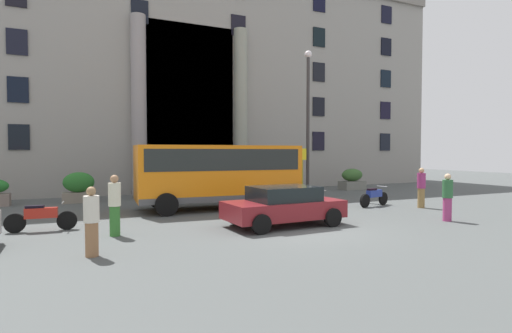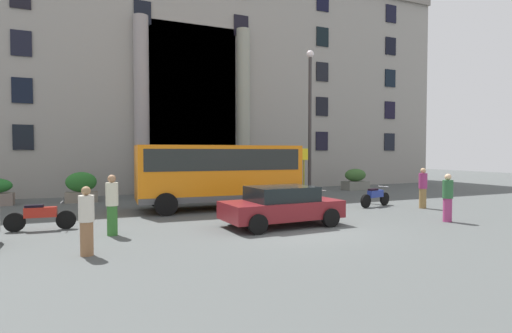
{
  "view_description": "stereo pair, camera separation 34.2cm",
  "coord_description": "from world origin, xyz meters",
  "px_view_note": "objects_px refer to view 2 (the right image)",
  "views": [
    {
      "loc": [
        -6.73,
        -10.95,
        2.49
      ],
      "look_at": [
        0.45,
        4.6,
        1.86
      ],
      "focal_mm": 27.98,
      "sensor_mm": 36.0,
      "label": 1
    },
    {
      "loc": [
        -6.42,
        -11.09,
        2.49
      ],
      "look_at": [
        0.45,
        4.6,
        1.86
      ],
      "focal_mm": 27.98,
      "sensor_mm": 36.0,
      "label": 2
    }
  ],
  "objects_px": {
    "hedge_planter_far_east": "(157,185)",
    "white_taxi_kerbside": "(282,205)",
    "orange_minibus": "(219,171)",
    "pedestrian_child_trailing": "(448,198)",
    "hedge_planter_entrance_left": "(285,182)",
    "pedestrian_woman_with_bag": "(112,205)",
    "hedge_planter_east": "(81,188)",
    "lamppost_plaza_centre": "(310,113)",
    "hedge_planter_west": "(355,180)",
    "bus_stop_sign": "(304,168)",
    "motorcycle_far_end": "(375,197)",
    "pedestrian_man_crossing": "(87,221)",
    "scooter_by_planter": "(39,216)",
    "motorcycle_near_kerb": "(310,201)",
    "pedestrian_man_red_shirt": "(423,188)"
  },
  "relations": [
    {
      "from": "hedge_planter_entrance_left",
      "to": "pedestrian_child_trailing",
      "type": "relative_size",
      "value": 0.99
    },
    {
      "from": "lamppost_plaza_centre",
      "to": "hedge_planter_west",
      "type": "bearing_deg",
      "value": 25.79
    },
    {
      "from": "bus_stop_sign",
      "to": "pedestrian_man_red_shirt",
      "type": "distance_m",
      "value": 6.03
    },
    {
      "from": "scooter_by_planter",
      "to": "pedestrian_woman_with_bag",
      "type": "distance_m",
      "value": 2.71
    },
    {
      "from": "scooter_by_planter",
      "to": "pedestrian_child_trailing",
      "type": "xyz_separation_m",
      "value": [
        13.17,
        -4.01,
        0.4
      ]
    },
    {
      "from": "orange_minibus",
      "to": "pedestrian_child_trailing",
      "type": "height_order",
      "value": "orange_minibus"
    },
    {
      "from": "orange_minibus",
      "to": "hedge_planter_far_east",
      "type": "distance_m",
      "value": 5.69
    },
    {
      "from": "hedge_planter_far_east",
      "to": "white_taxi_kerbside",
      "type": "bearing_deg",
      "value": -76.66
    },
    {
      "from": "hedge_planter_entrance_left",
      "to": "lamppost_plaza_centre",
      "type": "height_order",
      "value": "lamppost_plaza_centre"
    },
    {
      "from": "pedestrian_child_trailing",
      "to": "hedge_planter_entrance_left",
      "type": "bearing_deg",
      "value": 19.12
    },
    {
      "from": "hedge_planter_east",
      "to": "lamppost_plaza_centre",
      "type": "distance_m",
      "value": 12.45
    },
    {
      "from": "white_taxi_kerbside",
      "to": "pedestrian_man_crossing",
      "type": "distance_m",
      "value": 6.25
    },
    {
      "from": "pedestrian_man_crossing",
      "to": "pedestrian_woman_with_bag",
      "type": "xyz_separation_m",
      "value": [
        0.72,
        2.21,
        0.08
      ]
    },
    {
      "from": "hedge_planter_far_east",
      "to": "bus_stop_sign",
      "type": "bearing_deg",
      "value": -27.56
    },
    {
      "from": "hedge_planter_entrance_left",
      "to": "pedestrian_woman_with_bag",
      "type": "height_order",
      "value": "pedestrian_woman_with_bag"
    },
    {
      "from": "white_taxi_kerbside",
      "to": "lamppost_plaza_centre",
      "type": "xyz_separation_m",
      "value": [
        5.37,
        7.03,
        3.95
      ]
    },
    {
      "from": "white_taxi_kerbside",
      "to": "orange_minibus",
      "type": "bearing_deg",
      "value": 95.24
    },
    {
      "from": "motorcycle_far_end",
      "to": "pedestrian_woman_with_bag",
      "type": "relative_size",
      "value": 1.09
    },
    {
      "from": "white_taxi_kerbside",
      "to": "pedestrian_man_red_shirt",
      "type": "bearing_deg",
      "value": 6.48
    },
    {
      "from": "motorcycle_near_kerb",
      "to": "lamppost_plaza_centre",
      "type": "height_order",
      "value": "lamppost_plaza_centre"
    },
    {
      "from": "hedge_planter_east",
      "to": "white_taxi_kerbside",
      "type": "bearing_deg",
      "value": -57.2
    },
    {
      "from": "hedge_planter_entrance_left",
      "to": "pedestrian_child_trailing",
      "type": "bearing_deg",
      "value": -87.5
    },
    {
      "from": "pedestrian_man_red_shirt",
      "to": "lamppost_plaza_centre",
      "type": "bearing_deg",
      "value": 169.48
    },
    {
      "from": "bus_stop_sign",
      "to": "motorcycle_near_kerb",
      "type": "relative_size",
      "value": 1.37
    },
    {
      "from": "motorcycle_far_end",
      "to": "pedestrian_man_crossing",
      "type": "bearing_deg",
      "value": -175.56
    },
    {
      "from": "white_taxi_kerbside",
      "to": "pedestrian_child_trailing",
      "type": "relative_size",
      "value": 2.36
    },
    {
      "from": "hedge_planter_far_east",
      "to": "pedestrian_child_trailing",
      "type": "height_order",
      "value": "pedestrian_child_trailing"
    },
    {
      "from": "hedge_planter_far_east",
      "to": "motorcycle_near_kerb",
      "type": "distance_m",
      "value": 9.25
    },
    {
      "from": "motorcycle_far_end",
      "to": "lamppost_plaza_centre",
      "type": "xyz_separation_m",
      "value": [
        -0.7,
        4.52,
        4.19
      ]
    },
    {
      "from": "pedestrian_woman_with_bag",
      "to": "lamppost_plaza_centre",
      "type": "distance_m",
      "value": 13.0
    },
    {
      "from": "bus_stop_sign",
      "to": "scooter_by_planter",
      "type": "distance_m",
      "value": 12.74
    },
    {
      "from": "hedge_planter_east",
      "to": "lamppost_plaza_centre",
      "type": "bearing_deg",
      "value": -12.44
    },
    {
      "from": "hedge_planter_west",
      "to": "motorcycle_far_end",
      "type": "bearing_deg",
      "value": -121.53
    },
    {
      "from": "hedge_planter_far_east",
      "to": "pedestrian_man_red_shirt",
      "type": "distance_m",
      "value": 13.36
    },
    {
      "from": "bus_stop_sign",
      "to": "hedge_planter_entrance_left",
      "type": "distance_m",
      "value": 3.56
    },
    {
      "from": "hedge_planter_far_east",
      "to": "hedge_planter_east",
      "type": "distance_m",
      "value": 3.82
    },
    {
      "from": "hedge_planter_east",
      "to": "pedestrian_child_trailing",
      "type": "height_order",
      "value": "pedestrian_child_trailing"
    },
    {
      "from": "scooter_by_planter",
      "to": "pedestrian_man_red_shirt",
      "type": "distance_m",
      "value": 15.07
    },
    {
      "from": "hedge_planter_east",
      "to": "pedestrian_woman_with_bag",
      "type": "bearing_deg",
      "value": -84.59
    },
    {
      "from": "white_taxi_kerbside",
      "to": "motorcycle_near_kerb",
      "type": "relative_size",
      "value": 2.07
    },
    {
      "from": "hedge_planter_east",
      "to": "motorcycle_far_end",
      "type": "height_order",
      "value": "hedge_planter_east"
    },
    {
      "from": "hedge_planter_west",
      "to": "pedestrian_woman_with_bag",
      "type": "relative_size",
      "value": 0.9
    },
    {
      "from": "hedge_planter_entrance_left",
      "to": "motorcycle_far_end",
      "type": "bearing_deg",
      "value": -83.77
    },
    {
      "from": "hedge_planter_far_east",
      "to": "pedestrian_man_red_shirt",
      "type": "xyz_separation_m",
      "value": [
        10.02,
        -8.84,
        0.2
      ]
    },
    {
      "from": "white_taxi_kerbside",
      "to": "lamppost_plaza_centre",
      "type": "bearing_deg",
      "value": 50.03
    },
    {
      "from": "lamppost_plaza_centre",
      "to": "hedge_planter_east",
      "type": "bearing_deg",
      "value": 167.56
    },
    {
      "from": "orange_minibus",
      "to": "white_taxi_kerbside",
      "type": "distance_m",
      "value": 4.87
    },
    {
      "from": "hedge_planter_west",
      "to": "hedge_planter_east",
      "type": "bearing_deg",
      "value": 179.45
    },
    {
      "from": "white_taxi_kerbside",
      "to": "motorcycle_near_kerb",
      "type": "distance_m",
      "value": 3.28
    },
    {
      "from": "pedestrian_woman_with_bag",
      "to": "motorcycle_near_kerb",
      "type": "bearing_deg",
      "value": 74.88
    }
  ]
}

